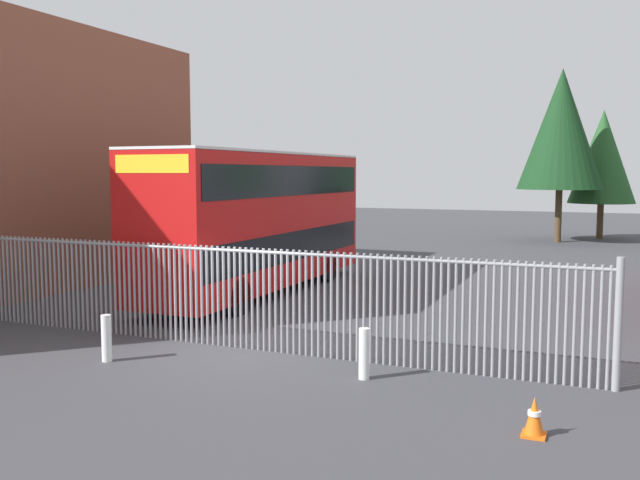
# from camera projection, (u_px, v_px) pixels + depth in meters

# --- Properties ---
(ground_plane) EXTENTS (100.00, 100.00, 0.00)m
(ground_plane) POSITION_uv_depth(u_px,v_px,m) (369.00, 290.00, 22.06)
(ground_plane) COLOR #3D3D42
(palisade_fence) EXTENTS (15.61, 0.14, 2.35)m
(palisade_fence) POSITION_uv_depth(u_px,v_px,m) (229.00, 293.00, 14.79)
(palisade_fence) COLOR gray
(palisade_fence) RESTS_ON ground
(double_decker_bus_behind_fence_left) EXTENTS (2.54, 10.81, 4.42)m
(double_decker_bus_behind_fence_left) POSITION_uv_depth(u_px,v_px,m) (259.00, 216.00, 21.40)
(double_decker_bus_behind_fence_left) COLOR red
(double_decker_bus_behind_fence_left) RESTS_ON ground
(bollard_near_left) EXTENTS (0.20, 0.20, 0.95)m
(bollard_near_left) POSITION_uv_depth(u_px,v_px,m) (106.00, 338.00, 13.71)
(bollard_near_left) COLOR silver
(bollard_near_left) RESTS_ON ground
(bollard_center_front) EXTENTS (0.20, 0.20, 0.95)m
(bollard_center_front) POSITION_uv_depth(u_px,v_px,m) (364.00, 354.00, 12.52)
(bollard_center_front) COLOR silver
(bollard_center_front) RESTS_ON ground
(traffic_cone_by_gate) EXTENTS (0.34, 0.34, 0.59)m
(traffic_cone_by_gate) POSITION_uv_depth(u_px,v_px,m) (534.00, 417.00, 9.81)
(traffic_cone_by_gate) COLOR orange
(traffic_cone_by_gate) RESTS_ON ground
(tree_tall_back) EXTENTS (4.55, 4.55, 9.41)m
(tree_tall_back) POSITION_uv_depth(u_px,v_px,m) (561.00, 129.00, 37.00)
(tree_tall_back) COLOR #4C3823
(tree_tall_back) RESTS_ON ground
(tree_mid_row) EXTENTS (3.71, 3.71, 7.36)m
(tree_mid_row) POSITION_uv_depth(u_px,v_px,m) (603.00, 157.00, 38.98)
(tree_mid_row) COLOR #4C3823
(tree_mid_row) RESTS_ON ground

